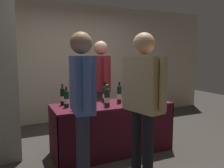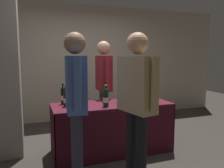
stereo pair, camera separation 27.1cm
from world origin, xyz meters
The scene contains 18 objects.
ground_plane centered at (0.00, 0.00, 0.00)m, with size 12.00×12.00×0.00m, color #38332D.
back_partition centered at (0.00, 2.04, 1.33)m, with size 7.27×0.12×2.66m, color #B2A893.
tasting_table centered at (0.00, 0.00, 0.53)m, with size 1.80×0.70×0.76m.
featured_wine_bottle centered at (0.50, 0.16, 0.89)m, with size 0.07×0.07×0.32m.
display_bottle_0 centered at (0.12, -0.01, 0.91)m, with size 0.07×0.07×0.33m.
display_bottle_1 centered at (0.45, 0.03, 0.91)m, with size 0.08×0.08×0.35m.
display_bottle_2 centered at (-0.09, 0.02, 0.90)m, with size 0.07×0.07×0.34m.
display_bottle_3 centered at (-0.05, 0.16, 0.90)m, with size 0.07×0.07×0.33m.
display_bottle_4 centered at (-0.16, -0.17, 0.90)m, with size 0.08×0.08×0.32m.
display_bottle_5 centered at (0.66, 0.16, 0.89)m, with size 0.08×0.08×0.31m.
display_bottle_6 centered at (-0.69, 0.03, 0.89)m, with size 0.07×0.07×0.30m.
display_bottle_7 centered at (-0.71, 0.21, 0.90)m, with size 0.07×0.07×0.31m.
display_bottle_8 centered at (0.55, -0.15, 0.89)m, with size 0.08×0.08×0.30m.
wine_glass_near_vendor centered at (-0.65, -0.20, 0.87)m, with size 0.07×0.07×0.15m.
brochure_stand centered at (0.41, -0.22, 0.84)m, with size 0.12×0.01×0.15m, color silver.
vendor_presenter centered at (0.07, 0.64, 1.06)m, with size 0.24×0.62×1.75m.
taster_foreground_right centered at (-0.69, -0.71, 1.06)m, with size 0.26×0.63×1.74m.
taster_foreground_left centered at (-0.05, -0.96, 1.06)m, with size 0.31×0.63×1.74m.
Camera 1 is at (-1.39, -3.07, 1.48)m, focal length 36.02 mm.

